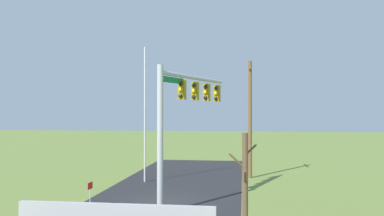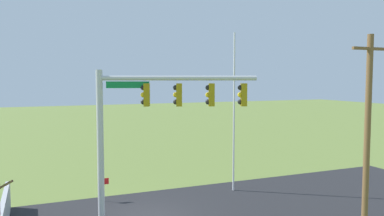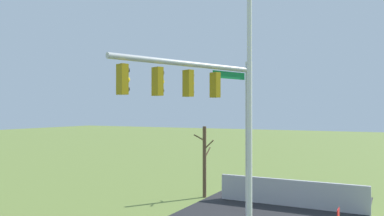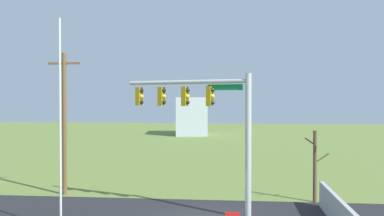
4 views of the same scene
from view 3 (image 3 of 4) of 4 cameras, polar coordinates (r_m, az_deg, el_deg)
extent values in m
cube|color=#A8A8AD|center=(20.06, 14.32, -12.07)|extent=(0.20, 7.24, 1.31)
cylinder|color=#B2B5BA|center=(16.24, 8.39, -5.13)|extent=(0.28, 0.28, 6.75)
cylinder|color=#B2B5BA|center=(13.94, -0.43, 6.53)|extent=(6.19, 2.58, 0.20)
cube|color=#0F7238|center=(15.37, 5.52, 4.84)|extent=(1.69, 0.68, 0.28)
cube|color=#937A0F|center=(14.77, 3.43, 3.41)|extent=(0.35, 0.42, 0.96)
sphere|color=black|center=(14.90, 3.84, 4.54)|extent=(0.22, 0.22, 0.22)
sphere|color=yellow|center=(14.88, 3.84, 3.39)|extent=(0.22, 0.22, 0.22)
sphere|color=black|center=(14.86, 3.84, 2.23)|extent=(0.22, 0.22, 0.22)
cube|color=#937A0F|center=(13.85, -0.57, 3.66)|extent=(0.35, 0.42, 0.96)
sphere|color=black|center=(13.97, -0.10, 4.86)|extent=(0.22, 0.22, 0.22)
sphere|color=yellow|center=(13.95, -0.10, 3.64)|extent=(0.22, 0.22, 0.22)
sphere|color=black|center=(13.93, -0.10, 2.41)|extent=(0.22, 0.22, 0.22)
cube|color=#937A0F|center=(13.01, -5.12, 3.93)|extent=(0.35, 0.42, 0.96)
sphere|color=black|center=(13.12, -4.58, 5.21)|extent=(0.22, 0.22, 0.22)
sphere|color=yellow|center=(13.10, -4.58, 3.90)|extent=(0.22, 0.22, 0.22)
sphere|color=black|center=(13.08, -4.59, 2.59)|extent=(0.22, 0.22, 0.22)
cube|color=#937A0F|center=(12.26, -10.25, 4.20)|extent=(0.35, 0.42, 0.96)
sphere|color=black|center=(12.36, -9.65, 5.55)|extent=(0.22, 0.22, 0.22)
sphere|color=yellow|center=(12.33, -9.66, 4.17)|extent=(0.22, 0.22, 0.22)
sphere|color=black|center=(12.31, -9.66, 2.78)|extent=(0.22, 0.22, 0.22)
cylinder|color=silver|center=(7.85, 8.49, -2.21)|extent=(0.10, 0.10, 8.94)
cylinder|color=brown|center=(21.20, 1.85, -7.94)|extent=(0.20, 0.20, 3.86)
cylinder|color=brown|center=(21.48, 2.28, -6.63)|extent=(0.78, 0.07, 0.57)
cylinder|color=brown|center=(20.94, 1.08, -4.40)|extent=(0.54, 0.47, 0.39)
cylinder|color=brown|center=(20.96, 2.51, -5.43)|extent=(0.12, 0.61, 0.55)
cube|color=red|center=(15.17, 20.80, -14.33)|extent=(0.56, 0.02, 0.32)
camera|label=1|loc=(33.94, 12.00, -0.68)|focal=36.79mm
camera|label=2|loc=(28.03, -22.88, 2.98)|focal=35.93mm
camera|label=4|loc=(21.24, 73.15, 2.19)|focal=41.30mm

